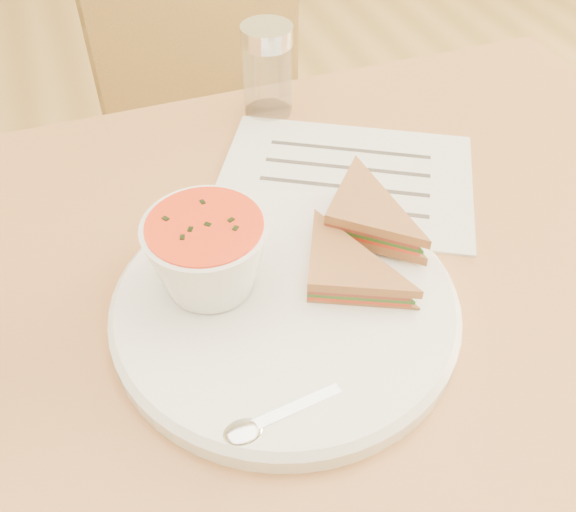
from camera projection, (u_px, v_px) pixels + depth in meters
name	position (u px, v px, depth m)	size (l,w,h in m)	color
dining_table	(297.00, 467.00, 0.87)	(1.00, 0.70, 0.75)	#95592E
chair_far	(255.00, 178.00, 1.19)	(0.40, 0.40, 0.91)	brown
plate	(285.00, 307.00, 0.57)	(0.31, 0.31, 0.02)	white
soup_bowl	(208.00, 258.00, 0.55)	(0.11, 0.11, 0.07)	white
sandwich_half_a	(307.00, 296.00, 0.55)	(0.10, 0.10, 0.03)	#AA693C
sandwich_half_b	(324.00, 228.00, 0.59)	(0.10, 0.10, 0.03)	#AA693C
spoon	(298.00, 407.00, 0.48)	(0.16, 0.03, 0.01)	silver
paper_menu	(345.00, 178.00, 0.71)	(0.28, 0.20, 0.00)	white
condiment_shaker	(268.00, 70.00, 0.78)	(0.06, 0.06, 0.11)	silver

